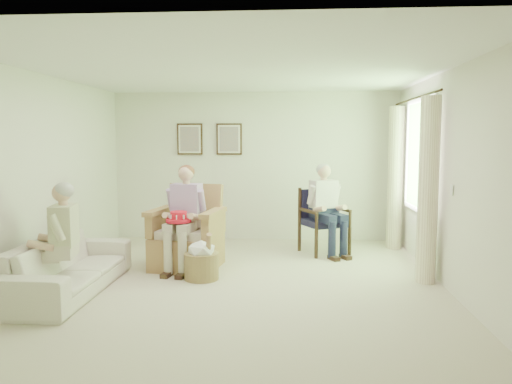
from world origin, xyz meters
TOP-DOWN VIEW (x-y plane):
  - floor at (0.00, 0.00)m, footprint 5.50×5.50m
  - back_wall at (0.00, 2.75)m, footprint 5.00×0.04m
  - front_wall at (0.00, -2.75)m, footprint 5.00×0.04m
  - left_wall at (-2.50, 0.00)m, footprint 0.04×5.50m
  - right_wall at (2.50, 0.00)m, footprint 0.04×5.50m
  - ceiling at (0.00, 0.00)m, footprint 5.00×5.50m
  - window at (2.46, 1.20)m, footprint 0.13×2.50m
  - curtain_left at (2.33, 0.22)m, footprint 0.34×0.34m
  - curtain_right at (2.33, 2.18)m, footprint 0.34×0.34m
  - framed_print_left at (-1.15, 2.71)m, footprint 0.45×0.05m
  - framed_print_right at (-0.45, 2.71)m, footprint 0.45×0.05m
  - wicker_armchair at (-0.79, 0.72)m, footprint 0.89×0.89m
  - wood_armchair at (1.16, 1.81)m, footprint 0.64×0.60m
  - sofa at (-1.95, -0.52)m, footprint 2.11×0.82m
  - person_wicker at (-0.79, 0.57)m, footprint 0.40×0.62m
  - person_dark at (1.16, 1.65)m, footprint 0.40×0.62m
  - person_sofa at (-1.95, -0.71)m, footprint 0.42×0.62m
  - red_hat at (-0.83, 0.37)m, footprint 0.33×0.33m
  - hatbox at (-0.49, 0.11)m, footprint 0.47×0.47m

SIDE VIEW (x-z plane):
  - floor at x=0.00m, z-range 0.00..0.00m
  - hatbox at x=-0.49m, z-range -0.07..0.57m
  - sofa at x=-1.95m, z-range 0.00..0.62m
  - wicker_armchair at x=-0.79m, z-range -0.21..0.93m
  - wood_armchair at x=1.16m, z-range 0.05..1.03m
  - person_sofa at x=-1.95m, z-range 0.09..1.36m
  - red_hat at x=-0.83m, z-range 0.68..0.82m
  - person_dark at x=1.16m, z-range 0.12..1.50m
  - person_wicker at x=-0.79m, z-range 0.13..1.53m
  - curtain_left at x=2.33m, z-range 0.00..2.30m
  - curtain_right at x=2.33m, z-range 0.00..2.30m
  - back_wall at x=0.00m, z-range 0.00..2.60m
  - front_wall at x=0.00m, z-range 0.00..2.60m
  - left_wall at x=-2.50m, z-range 0.00..2.60m
  - right_wall at x=2.50m, z-range 0.00..2.60m
  - window at x=2.46m, z-range 0.77..2.40m
  - framed_print_left at x=-1.15m, z-range 1.51..2.06m
  - framed_print_right at x=-0.45m, z-range 1.51..2.06m
  - ceiling at x=0.00m, z-range 2.59..2.61m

